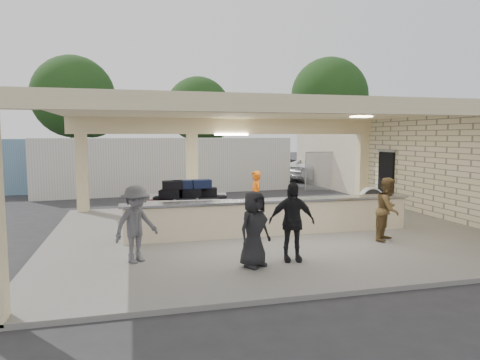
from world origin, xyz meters
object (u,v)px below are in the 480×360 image
object	(u,v)px
car_white_b	(357,169)
baggage_handler	(255,197)
passenger_a	(388,209)
luggage_cart	(187,201)
drum_fan	(371,200)
baggage_counter	(272,217)
car_white_a	(324,168)
passenger_b	(292,222)
container_white	(167,165)
passenger_c	(136,224)
passenger_d	(254,229)
car_dark	(290,169)

from	to	relation	value
car_white_b	baggage_handler	bearing A→B (deg)	122.34
baggage_handler	passenger_a	bearing A→B (deg)	39.44
luggage_cart	drum_fan	bearing A→B (deg)	10.81
car_white_b	baggage_counter	bearing A→B (deg)	125.79
luggage_cart	baggage_handler	size ratio (longest dim) A/B	1.55
passenger_a	car_white_a	size ratio (longest dim) A/B	0.30
car_white_b	passenger_b	bearing A→B (deg)	129.12
luggage_cart	container_white	world-z (taller)	container_white
passenger_c	passenger_d	size ratio (longest dim) A/B	1.05
baggage_counter	baggage_handler	xyz separation A→B (m)	(-0.00, 1.67, 0.33)
baggage_counter	drum_fan	bearing A→B (deg)	26.65
passenger_b	luggage_cart	bearing A→B (deg)	120.88
passenger_c	container_white	world-z (taller)	container_white
baggage_counter	baggage_handler	distance (m)	1.70
drum_fan	car_dark	xyz separation A→B (m)	(2.05, 13.30, 0.08)
drum_fan	passenger_b	bearing A→B (deg)	-130.01
baggage_counter	container_white	distance (m)	11.03
car_dark	container_white	world-z (taller)	container_white
car_white_a	passenger_c	bearing A→B (deg)	119.14
passenger_c	passenger_a	bearing A→B (deg)	-32.51
passenger_d	baggage_handler	bearing A→B (deg)	43.80
passenger_a	passenger_d	distance (m)	4.24
passenger_b	car_white_a	distance (m)	18.52
passenger_d	car_white_b	world-z (taller)	passenger_d
luggage_cart	passenger_d	distance (m)	4.41
luggage_cart	passenger_c	bearing A→B (deg)	-108.68
baggage_handler	passenger_d	distance (m)	4.57
passenger_c	container_white	size ratio (longest dim) A/B	0.13
baggage_counter	car_white_b	world-z (taller)	car_white_b
drum_fan	passenger_c	world-z (taller)	passenger_c
passenger_a	car_dark	distance (m)	17.29
passenger_c	car_white_a	distance (m)	19.68
baggage_handler	car_dark	distance (m)	15.27
car_white_a	container_white	distance (m)	10.61
baggage_handler	passenger_b	world-z (taller)	passenger_b
baggage_counter	baggage_handler	bearing A→B (deg)	90.09
luggage_cart	baggage_handler	world-z (taller)	baggage_handler
passenger_a	car_white_b	distance (m)	17.68
passenger_c	container_white	distance (m)	12.73
baggage_counter	container_white	world-z (taller)	container_white
passenger_c	container_white	xyz separation A→B (m)	(1.69, 12.61, 0.43)
luggage_cart	drum_fan	world-z (taller)	luggage_cart
passenger_a	car_dark	xyz separation A→B (m)	(3.74, 16.88, -0.25)
drum_fan	passenger_a	size ratio (longest dim) A/B	0.56
passenger_c	car_white_b	xyz separation A→B (m)	(14.43, 16.16, -0.28)
luggage_cart	passenger_a	size ratio (longest dim) A/B	1.54
baggage_counter	drum_fan	xyz separation A→B (m)	(4.40, 2.21, 0.01)
passenger_d	car_white_a	world-z (taller)	passenger_d
drum_fan	container_white	bearing A→B (deg)	132.10
luggage_cart	drum_fan	xyz separation A→B (m)	(6.55, 0.59, -0.29)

